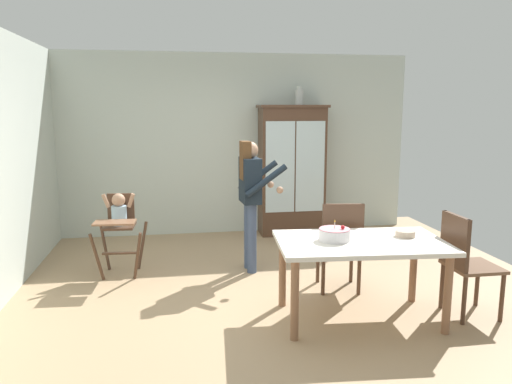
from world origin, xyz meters
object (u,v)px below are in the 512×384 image
Objects in this scene: dining_table at (361,251)px; dining_chair_far_side at (341,240)px; high_chair_with_toddler at (119,219)px; birthday_cake at (334,234)px; adult_person at (251,190)px; ceramic_vase at (299,97)px; dining_chair_right_end at (463,258)px; china_cabinet at (292,170)px; serving_bowl at (405,233)px.

dining_chair_far_side is at bearing 86.11° from dining_table.
high_chair_with_toddler reaches higher than birthday_cake.
dining_chair_far_side is at bearing -139.90° from adult_person.
dining_chair_far_side is (0.28, 0.62, -0.24)m from birthday_cake.
ceramic_vase reaches higher than dining_table.
ceramic_vase is 2.88m from dining_chair_far_side.
dining_table is 1.62× the size of dining_chair_far_side.
high_chair_with_toddler is 3.64m from dining_chair_right_end.
ceramic_vase is (0.10, 0.00, 1.08)m from china_cabinet.
dining_chair_right_end is at bearing -4.90° from dining_table.
dining_chair_far_side is at bearing 65.74° from birthday_cake.
serving_bowl is at bearing 1.80° from birthday_cake.
adult_person reaches higher than birthday_cake.
dining_table is 0.28m from birthday_cake.
dining_table is (-0.11, -3.12, -0.33)m from china_cabinet.
birthday_cake is at bearing -33.90° from high_chair_with_toddler.
high_chair_with_toddler is at bearing -147.65° from china_cabinet.
dining_table is 0.67m from dining_chair_far_side.
high_chair_with_toddler is at bearing -148.63° from ceramic_vase.
dining_chair_right_end is (0.75, -3.20, -1.50)m from ceramic_vase.
dining_chair_right_end is at bearing 148.76° from dining_chair_far_side.
adult_person reaches higher than high_chair_with_toddler.
dining_table is (2.26, -1.61, -0.01)m from high_chair_with_toddler.
adult_person is at bearing -118.55° from china_cabinet.
china_cabinet is at bearing -32.33° from adult_person.
birthday_cake is at bearing -96.47° from china_cabinet.
china_cabinet is 2.49m from dining_chair_far_side.
ceramic_vase is at bearing 13.29° from dining_chair_right_end.
birthday_cake is 0.29× the size of dining_chair_far_side.
high_chair_with_toddler is at bearing -14.14° from dining_chair_far_side.
serving_bowl is at bearing 8.60° from dining_table.
dining_chair_right_end is (3.22, -1.69, -0.10)m from high_chair_with_toddler.
dining_table is at bearing -156.93° from adult_person.
serving_bowl reaches higher than dining_table.
dining_chair_right_end is at bearing -6.18° from birthday_cake.
adult_person is 1.24m from dining_chair_far_side.
dining_table is 0.47m from serving_bowl.
china_cabinet is at bearing -83.55° from dining_chair_far_side.
high_chair_with_toddler is (-2.48, -1.51, -1.41)m from ceramic_vase.
dining_table is 1.62× the size of dining_chair_right_end.
high_chair_with_toddler is (-2.38, -1.51, -0.32)m from china_cabinet.
adult_person is 1.89m from serving_bowl.
adult_person reaches higher than dining_table.
birthday_cake is 0.29× the size of dining_chair_right_end.
serving_bowl is (1.21, -1.44, -0.20)m from adult_person.
dining_chair_right_end reaches higher than dining_table.
high_chair_with_toddler reaches higher than serving_bowl.
high_chair_with_toddler is 0.62× the size of adult_person.
ceramic_vase is 0.17× the size of dining_table.
adult_person is 0.99× the size of dining_table.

